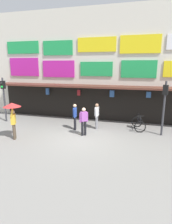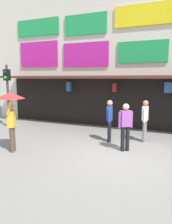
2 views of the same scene
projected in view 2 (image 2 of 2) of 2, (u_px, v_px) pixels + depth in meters
The scene contains 7 objects.
ground_plane at pixel (119, 154), 7.36m from camera, with size 80.00×80.00×0.00m, color gray.
shopfront at pixel (144, 49), 10.90m from camera, with size 18.00×2.60×8.00m.
traffic_light_near at pixel (7, 86), 11.02m from camera, with size 0.30×0.34×3.20m.
pedestrian_in_red at pixel (145, 119), 8.69m from camera, with size 0.23×0.53×1.68m.
pedestrian_in_purple at pixel (110, 118), 8.70m from camera, with size 0.30×0.52×1.68m.
pedestrian_with_umbrella at pixel (11, 105), 7.40m from camera, with size 0.96×0.96×2.08m.
pedestrian_in_green at pixel (125, 125), 7.57m from camera, with size 0.44×0.39×1.68m.
Camera 2 is at (1.74, -6.93, 2.55)m, focal length 34.99 mm.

